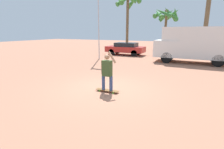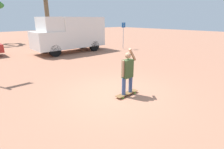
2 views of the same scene
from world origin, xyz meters
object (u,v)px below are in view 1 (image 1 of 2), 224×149
object	(u,v)px
camper_van	(195,43)
palm_tree_far_left	(128,3)
person_skateboarder	(107,70)
parked_car_red	(125,48)
flagpole	(99,8)
palm_tree_center_background	(167,15)
skateboard	(107,90)

from	to	relation	value
camper_van	palm_tree_far_left	distance (m)	14.95
person_skateboarder	parked_car_red	world-z (taller)	person_skateboarder
camper_van	parked_car_red	bearing A→B (deg)	161.54
flagpole	palm_tree_far_left	bearing A→B (deg)	98.36
person_skateboarder	flagpole	size ratio (longest dim) A/B	0.20
palm_tree_far_left	parked_car_red	bearing A→B (deg)	-70.33
camper_van	palm_tree_center_background	xyz separation A→B (m)	(-4.00, 10.38, 3.11)
person_skateboarder	parked_car_red	distance (m)	12.16
person_skateboarder	camper_van	xyz separation A→B (m)	(3.08, 9.30, 0.63)
camper_van	palm_tree_far_left	world-z (taller)	palm_tree_far_left
camper_van	flagpole	bearing A→B (deg)	-170.22
palm_tree_far_left	flagpole	size ratio (longest dim) A/B	0.99
palm_tree_center_background	palm_tree_far_left	bearing A→B (deg)	-178.78
parked_car_red	flagpole	size ratio (longest dim) A/B	0.51
flagpole	skateboard	bearing A→B (deg)	-58.50
palm_tree_far_left	flagpole	distance (m)	11.94
skateboard	camper_van	size ratio (longest dim) A/B	0.17
skateboard	palm_tree_far_left	world-z (taller)	palm_tree_far_left
person_skateboarder	flagpole	bearing A→B (deg)	121.50
skateboard	parked_car_red	distance (m)	12.17
skateboard	palm_tree_far_left	size ratio (longest dim) A/B	0.13
palm_tree_far_left	person_skateboarder	bearing A→B (deg)	-71.44
parked_car_red	flagpole	xyz separation A→B (m)	(-1.15, -3.64, 3.78)
camper_van	palm_tree_center_background	distance (m)	11.56
person_skateboarder	palm_tree_far_left	size ratio (longest dim) A/B	0.21
parked_car_red	palm_tree_far_left	distance (m)	10.31
parked_car_red	skateboard	bearing A→B (deg)	-72.20
skateboard	flagpole	world-z (taller)	flagpole
parked_car_red	palm_tree_center_background	distance (m)	9.45
parked_car_red	palm_tree_far_left	bearing A→B (deg)	109.67
palm_tree_center_background	flagpole	bearing A→B (deg)	-108.53
palm_tree_center_background	flagpole	distance (m)	12.40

